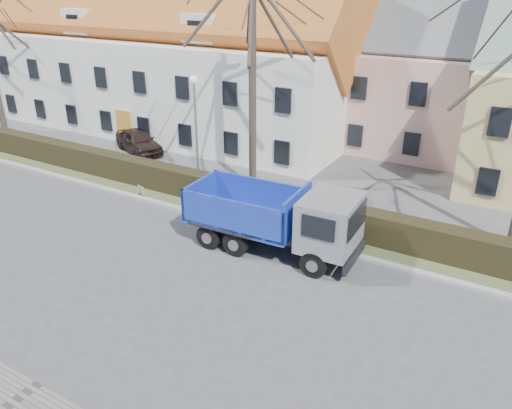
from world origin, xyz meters
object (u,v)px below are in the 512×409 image
Objects in this scene: parked_car_a at (139,141)px; cart_frame at (139,190)px; streetlight at (196,135)px; dump_truck at (267,216)px.

cart_frame is at bearing -114.11° from parked_car_a.
cart_frame is at bearing -134.14° from streetlight.
streetlight is at bearing -90.44° from parked_car_a.
streetlight is at bearing 146.77° from dump_truck.
streetlight is 7.94× the size of cart_frame.
dump_truck reaches higher than cart_frame.
parked_car_a is (-12.69, 6.59, -0.71)m from dump_truck.
streetlight is 3.95m from cart_frame.
cart_frame is (-7.98, 1.38, -1.08)m from dump_truck.
parked_car_a is (-6.80, 3.06, -2.19)m from streetlight.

